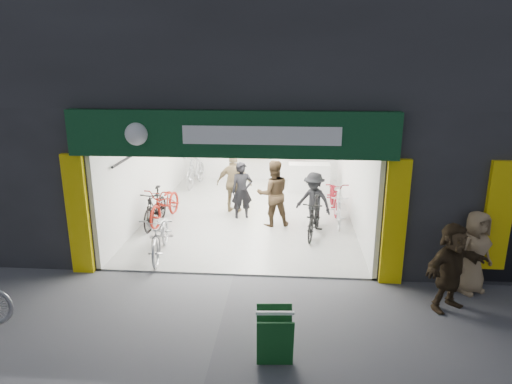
# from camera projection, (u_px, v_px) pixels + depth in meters

# --- Properties ---
(ground) EXTENTS (60.00, 60.00, 0.00)m
(ground) POSITION_uv_depth(u_px,v_px,m) (233.00, 275.00, 9.71)
(ground) COLOR #56565B
(ground) RESTS_ON ground
(building) EXTENTS (17.00, 10.27, 8.00)m
(building) POSITION_uv_depth(u_px,v_px,m) (284.00, 63.00, 13.20)
(building) COLOR #232326
(building) RESTS_ON ground
(bike_left_front) EXTENTS (0.95, 2.11, 1.07)m
(bike_left_front) POSITION_uv_depth(u_px,v_px,m) (161.00, 234.00, 10.55)
(bike_left_front) COLOR #A9A9AD
(bike_left_front) RESTS_ON ground
(bike_left_midfront) EXTENTS (0.58, 1.81, 1.07)m
(bike_left_midfront) POSITION_uv_depth(u_px,v_px,m) (155.00, 208.00, 12.43)
(bike_left_midfront) COLOR black
(bike_left_midfront) RESTS_ON ground
(bike_left_midback) EXTENTS (0.93, 2.08, 1.05)m
(bike_left_midback) POSITION_uv_depth(u_px,v_px,m) (165.00, 204.00, 12.80)
(bike_left_midback) COLOR maroon
(bike_left_midback) RESTS_ON ground
(bike_left_back) EXTENTS (0.78, 2.05, 1.20)m
(bike_left_back) POSITION_uv_depth(u_px,v_px,m) (195.00, 170.00, 16.37)
(bike_left_back) COLOR #A2A3A7
(bike_left_back) RESTS_ON ground
(bike_right_front) EXTENTS (0.83, 1.78, 1.03)m
(bike_right_front) POSITION_uv_depth(u_px,v_px,m) (314.00, 217.00, 11.73)
(bike_right_front) COLOR black
(bike_right_front) RESTS_ON ground
(bike_right_mid) EXTENTS (0.70, 1.89, 0.99)m
(bike_right_mid) POSITION_uv_depth(u_px,v_px,m) (335.00, 196.00, 13.66)
(bike_right_mid) COLOR maroon
(bike_right_mid) RESTS_ON ground
(bike_right_back) EXTENTS (0.49, 1.61, 0.96)m
(bike_right_back) POSITION_uv_depth(u_px,v_px,m) (338.00, 209.00, 12.52)
(bike_right_back) COLOR silver
(bike_right_back) RESTS_ON ground
(customer_a) EXTENTS (0.69, 0.55, 1.66)m
(customer_a) POSITION_uv_depth(u_px,v_px,m) (242.00, 191.00, 12.92)
(customer_a) COLOR black
(customer_a) RESTS_ON ground
(customer_b) EXTENTS (1.04, 0.90, 1.85)m
(customer_b) POSITION_uv_depth(u_px,v_px,m) (273.00, 194.00, 12.34)
(customer_b) COLOR #3D2C1B
(customer_b) RESTS_ON ground
(customer_c) EXTENTS (1.17, 1.02, 1.56)m
(customer_c) POSITION_uv_depth(u_px,v_px,m) (314.00, 201.00, 12.19)
(customer_c) COLOR black
(customer_c) RESTS_ON ground
(customer_d) EXTENTS (1.10, 0.57, 1.80)m
(customer_d) POSITION_uv_depth(u_px,v_px,m) (234.00, 184.00, 13.42)
(customer_d) COLOR #8E7953
(customer_d) RESTS_ON ground
(pedestrian_near) EXTENTS (0.97, 0.86, 1.67)m
(pedestrian_near) POSITION_uv_depth(u_px,v_px,m) (474.00, 252.00, 8.83)
(pedestrian_near) COLOR #927755
(pedestrian_near) RESTS_ON ground
(pedestrian_far) EXTENTS (1.56, 1.25, 1.66)m
(pedestrian_far) POSITION_uv_depth(u_px,v_px,m) (451.00, 267.00, 8.21)
(pedestrian_far) COLOR #312516
(pedestrian_far) RESTS_ON ground
(sandwich_board) EXTENTS (0.58, 0.59, 0.84)m
(sandwich_board) POSITION_uv_depth(u_px,v_px,m) (275.00, 336.00, 6.80)
(sandwich_board) COLOR #104219
(sandwich_board) RESTS_ON ground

